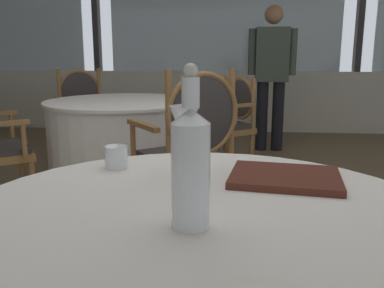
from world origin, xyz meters
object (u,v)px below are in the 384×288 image
at_px(wine_glass, 185,126).
at_px(dining_chair_1_2, 191,143).
at_px(dining_chair_1_3, 228,118).
at_px(water_bottle, 191,164).
at_px(diner_person_1, 272,70).
at_px(water_tumbler, 116,157).
at_px(dining_chair_1_0, 84,110).
at_px(menu_book, 285,177).

height_order(wine_glass, dining_chair_1_2, dining_chair_1_2).
distance_m(dining_chair_1_2, dining_chair_1_3, 1.45).
xyz_separation_m(water_bottle, diner_person_1, (0.51, 3.92, 0.04)).
relative_size(water_tumbler, diner_person_1, 0.04).
bearing_deg(diner_person_1, dining_chair_1_3, -23.78).
bearing_deg(dining_chair_1_0, dining_chair_1_3, 44.80).
distance_m(menu_book, dining_chair_1_0, 3.23).
bearing_deg(dining_chair_1_0, wine_glass, -11.23).
xyz_separation_m(menu_book, diner_person_1, (0.28, 3.58, 0.16)).
relative_size(water_bottle, menu_book, 1.10).
bearing_deg(diner_person_1, dining_chair_1_2, -14.08).
distance_m(menu_book, diner_person_1, 3.59).
distance_m(water_bottle, wine_glass, 0.38).
height_order(wine_glass, diner_person_1, diner_person_1).
relative_size(dining_chair_1_2, diner_person_1, 0.63).
relative_size(water_bottle, water_tumbler, 4.69).
height_order(menu_book, dining_chair_1_0, dining_chair_1_0).
distance_m(water_tumbler, dining_chair_1_0, 2.93).
xyz_separation_m(water_tumbler, dining_chair_1_2, (0.13, 1.07, -0.18)).
bearing_deg(diner_person_1, water_bottle, -6.37).
relative_size(water_bottle, dining_chair_1_0, 0.35).
bearing_deg(water_bottle, menu_book, 55.53).
bearing_deg(water_tumbler, diner_person_1, 77.35).
xyz_separation_m(water_tumbler, dining_chair_1_3, (0.32, 2.50, -0.25)).
height_order(water_tumbler, diner_person_1, diner_person_1).
xyz_separation_m(water_bottle, menu_book, (0.23, 0.34, -0.12)).
bearing_deg(dining_chair_1_3, dining_chair_1_0, -45.20).
relative_size(menu_book, dining_chair_1_2, 0.30).
relative_size(wine_glass, menu_book, 0.68).
distance_m(wine_glass, menu_book, 0.32).
bearing_deg(diner_person_1, menu_book, -3.38).
height_order(menu_book, diner_person_1, diner_person_1).
bearing_deg(dining_chair_1_2, wine_glass, 147.85).
bearing_deg(menu_book, dining_chair_1_3, 102.03).
xyz_separation_m(menu_book, dining_chair_1_2, (-0.38, 1.15, -0.16)).
bearing_deg(wine_glass, dining_chair_1_2, 94.79).
bearing_deg(wine_glass, dining_chair_1_3, 87.73).
bearing_deg(wine_glass, dining_chair_1_0, 115.70).
relative_size(water_bottle, dining_chair_1_2, 0.33).
height_order(wine_glass, water_tumbler, wine_glass).
xyz_separation_m(menu_book, dining_chair_1_3, (-0.19, 2.58, -0.23)).
distance_m(water_bottle, dining_chair_1_0, 3.43).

